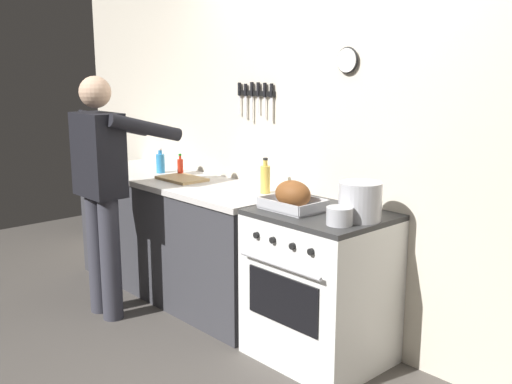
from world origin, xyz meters
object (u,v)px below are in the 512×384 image
Objects in this scene: stove at (320,286)px; roasting_pan at (293,197)px; stock_pot at (360,201)px; bottle_cooking_oil at (265,179)px; person_cook at (103,182)px; bottle_hot_sauce at (180,167)px; bottle_dish_soap at (160,163)px; cutting_board at (182,179)px; saucepan at (340,216)px.

roasting_pan is at bearing -153.22° from stove.
bottle_cooking_oil reaches higher than stock_pot.
person_cook is 0.70m from bottle_hot_sauce.
stock_pot is at bearing -62.28° from person_cook.
stove is 4.63× the size of bottle_dish_soap.
person_cook is 4.72× the size of roasting_pan.
bottle_cooking_oil is at bearing 155.86° from roasting_pan.
stove is at bearing -3.13° from bottle_hot_sauce.
cutting_board is 2.14× the size of bottle_hot_sauce.
person_cook is at bearing -138.59° from bottle_cooking_oil.
stove is 1.43m from cutting_board.
person_cook is 7.06× the size of bottle_cooking_oil.
saucepan is (-0.01, -0.16, -0.06)m from stock_pot.
cutting_board is at bearing -32.19° from bottle_hot_sauce.
stove is 3.82× the size of stock_pot.
bottle_cooking_oil is (0.83, 0.73, 0.05)m from person_cook.
bottle_hot_sauce is at bearing 13.53° from person_cook.
roasting_pan is 0.42m from stock_pot.
stove is 0.82m from bottle_cooking_oil.
stock_pot is 0.17m from saucepan.
stove is 2.56× the size of roasting_pan.
cutting_board is (-1.20, 0.06, -0.07)m from roasting_pan.
roasting_pan is at bearing 171.41° from saucepan.
stock_pot is 1.21× the size of bottle_dish_soap.
saucepan is (1.68, 0.47, -0.00)m from person_cook.
person_cook is at bearing -83.58° from bottle_hot_sauce.
person_cook is at bearing -66.44° from bottle_dish_soap.
bottle_dish_soap is (-1.11, -0.08, -0.02)m from bottle_cooking_oil.
stock_pot is at bearing 88.12° from saucepan.
person_cook is 11.72× the size of saucepan.
cutting_board is (-1.61, -0.04, -0.09)m from stock_pot.
roasting_pan is (1.28, 0.53, 0.02)m from person_cook.
cutting_board is 1.53× the size of bottle_cooking_oil.
stock_pot is 1.40× the size of bottle_hot_sauce.
bottle_dish_soap reaches higher than stove.
saucepan is at bearing -67.21° from person_cook.
bottle_cooking_oil is at bearing 162.92° from saucepan.
roasting_pan is 0.41m from saucepan.
person_cook reaches higher than bottle_hot_sauce.
cutting_board is at bearing -179.34° from stove.
stove is 1.80m from bottle_dish_soap.
bottle_cooking_oil is at bearing 4.20° from bottle_dish_soap.
saucepan is at bearing -29.60° from stove.
bottle_cooking_oil reaches higher than bottle_hot_sauce.
cutting_board is at bearing -178.65° from stock_pot.
saucepan is 0.60× the size of bottle_cooking_oil.
person_cook reaches higher than cutting_board.
stock_pot reaches higher than saucepan.
stock_pot is 0.86m from bottle_cooking_oil.
bottle_dish_soap reaches higher than cutting_board.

